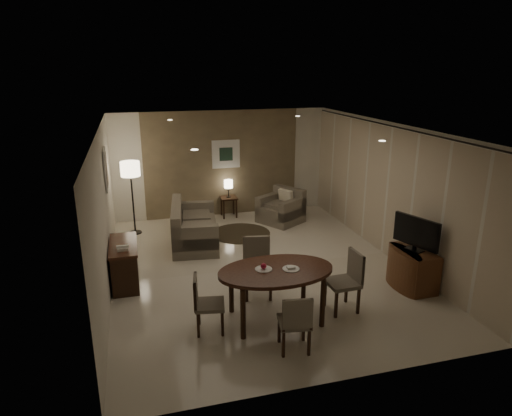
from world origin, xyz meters
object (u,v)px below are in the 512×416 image
object	(u,v)px
dining_table	(276,295)
sofa	(194,224)
chair_right	(342,282)
tv_cabinet	(413,268)
armchair	(281,206)
chair_near	(294,321)
chair_left	(210,304)
side_table	(229,207)
console_desk	(125,264)
chair_far	(258,269)
floor_lamp	(133,198)

from	to	relation	value
dining_table	sofa	bearing A→B (deg)	102.13
chair_right	sofa	bearing A→B (deg)	-154.68
tv_cabinet	armchair	xyz separation A→B (m)	(-1.15, 3.94, 0.07)
chair_near	chair_left	distance (m)	1.28
chair_left	armchair	size ratio (longest dim) A/B	0.93
side_table	console_desk	bearing A→B (deg)	-128.84
chair_near	chair_far	bearing A→B (deg)	-78.62
chair_left	floor_lamp	bearing A→B (deg)	22.26
dining_table	chair_near	bearing A→B (deg)	-89.76
dining_table	chair_right	distance (m)	1.10
chair_near	side_table	xyz separation A→B (m)	(0.36, 5.92, -0.17)
console_desk	tv_cabinet	size ratio (longest dim) A/B	1.33
armchair	chair_right	bearing A→B (deg)	-37.73
dining_table	chair_near	size ratio (longest dim) A/B	2.03
dining_table	floor_lamp	xyz separation A→B (m)	(-2.02, 4.48, 0.44)
tv_cabinet	floor_lamp	world-z (taller)	floor_lamp
chair_far	chair_right	bearing A→B (deg)	-24.46
console_desk	chair_left	bearing A→B (deg)	-58.16
console_desk	tv_cabinet	distance (m)	5.11
sofa	floor_lamp	world-z (taller)	floor_lamp
dining_table	side_table	world-z (taller)	dining_table
console_desk	sofa	size ratio (longest dim) A/B	0.63
sofa	armchair	size ratio (longest dim) A/B	2.03
floor_lamp	dining_table	bearing A→B (deg)	-65.77
chair_near	chair_right	size ratio (longest dim) A/B	0.90
dining_table	chair_left	xyz separation A→B (m)	(-1.02, -0.05, 0.02)
chair_near	sofa	bearing A→B (deg)	-71.13
armchair	console_desk	bearing A→B (deg)	-89.18
tv_cabinet	chair_right	bearing A→B (deg)	-165.57
tv_cabinet	armchair	world-z (taller)	armchair
chair_left	sofa	xyz separation A→B (m)	(0.27, 3.54, 0.01)
chair_near	sofa	size ratio (longest dim) A/B	0.46
chair_near	side_table	distance (m)	5.93
console_desk	chair_left	xyz separation A→B (m)	(1.20, -1.94, 0.06)
console_desk	armchair	size ratio (longest dim) A/B	1.28
chair_near	side_table	world-z (taller)	chair_near
chair_near	armchair	world-z (taller)	chair_near
console_desk	chair_near	distance (m)	3.51
chair_left	console_desk	bearing A→B (deg)	41.76
console_desk	floor_lamp	bearing A→B (deg)	85.31
chair_right	side_table	xyz separation A→B (m)	(-0.74, 5.12, -0.22)
dining_table	sofa	xyz separation A→B (m)	(-0.75, 3.49, 0.03)
chair_left	sofa	distance (m)	3.55
chair_left	chair_right	xyz separation A→B (m)	(2.12, 0.04, 0.05)
sofa	chair_left	bearing A→B (deg)	-177.51
console_desk	chair_right	distance (m)	3.83
dining_table	chair_right	size ratio (longest dim) A/B	1.82
tv_cabinet	sofa	world-z (taller)	sofa
console_desk	chair_left	size ratio (longest dim) A/B	1.38
chair_left	sofa	world-z (taller)	sofa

